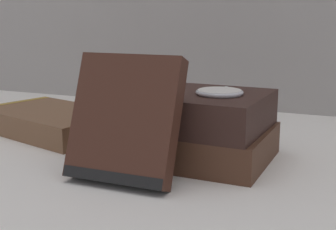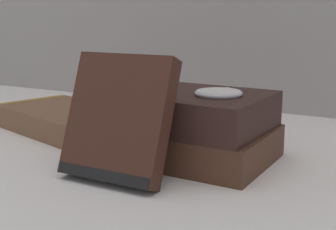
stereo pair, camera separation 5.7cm
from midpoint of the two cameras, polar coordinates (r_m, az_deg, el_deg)
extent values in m
plane|color=white|center=(0.57, -4.98, -6.33)|extent=(3.00, 3.00, 0.00)
cube|color=#4C2D1E|center=(0.60, -0.91, -3.25)|extent=(0.22, 0.15, 0.04)
cube|color=olive|center=(0.65, -9.17, -2.21)|extent=(0.02, 0.14, 0.04)
cube|color=#331E19|center=(0.59, -0.87, 0.75)|extent=(0.21, 0.15, 0.04)
cube|color=#B22323|center=(0.63, -8.64, 1.48)|extent=(0.02, 0.14, 0.05)
cube|color=brown|center=(0.75, -15.97, -0.74)|extent=(0.25, 0.19, 0.03)
cube|color=olive|center=(0.84, -20.03, 0.27)|extent=(0.05, 0.13, 0.04)
cube|color=#422319|center=(0.51, -8.48, -0.52)|extent=(0.12, 0.07, 0.14)
cube|color=black|center=(0.50, -9.63, -7.62)|extent=(0.12, 0.03, 0.02)
cylinder|color=silver|center=(0.56, 3.41, 2.77)|extent=(0.05, 0.05, 0.01)
torus|color=silver|center=(0.56, 3.41, 2.77)|extent=(0.06, 0.06, 0.01)
sphere|color=silver|center=(0.58, 4.34, 3.18)|extent=(0.01, 0.01, 0.01)
torus|color=#ADADB2|center=(0.76, -1.30, -1.34)|extent=(0.05, 0.05, 0.00)
torus|color=#ADADB2|center=(0.73, 1.57, -1.88)|extent=(0.05, 0.05, 0.00)
cylinder|color=#ADADB2|center=(0.74, 0.10, -1.60)|extent=(0.01, 0.01, 0.00)
camera|label=1|loc=(0.03, -92.81, -0.60)|focal=50.00mm
camera|label=2|loc=(0.03, 87.19, 0.60)|focal=50.00mm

